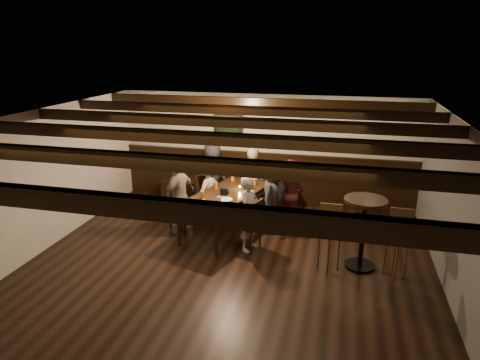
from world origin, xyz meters
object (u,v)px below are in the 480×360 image
(dining_table, at_px, (226,196))
(high_top_table, at_px, (364,223))
(person_bench_centre, at_px, (253,181))
(person_left_far, at_px, (179,196))
(bar_stool_right, at_px, (396,250))
(chair_right_far, at_px, (248,234))
(person_right_near, at_px, (273,197))
(chair_left_near, at_px, (208,203))
(person_right_far, at_px, (250,214))
(person_bench_left, at_px, (213,176))
(person_bench_right, at_px, (290,192))
(person_left_near, at_px, (207,188))
(chair_right_near, at_px, (271,217))
(bar_stool_left, at_px, (329,244))
(chair_left_far, at_px, (182,218))

(dining_table, relative_size, high_top_table, 1.90)
(person_bench_centre, relative_size, person_left_far, 1.00)
(person_left_far, bearing_deg, bar_stool_right, 95.02)
(chair_right_far, bearing_deg, person_right_near, -1.96)
(high_top_table, bearing_deg, person_right_near, 146.88)
(person_left_far, bearing_deg, chair_left_near, 178.00)
(dining_table, xyz_separation_m, bar_stool_right, (2.95, -0.98, -0.26))
(bar_stool_right, bearing_deg, person_right_near, 151.48)
(person_left_far, xyz_separation_m, high_top_table, (3.29, -0.60, 0.05))
(person_left_far, relative_size, person_right_far, 1.08)
(dining_table, bearing_deg, chair_right_far, -32.04)
(person_right_near, xyz_separation_m, bar_stool_right, (2.10, -1.20, -0.24))
(person_bench_left, relative_size, person_bench_right, 1.07)
(chair_left_near, height_order, person_left_near, person_left_near)
(chair_right_near, xyz_separation_m, high_top_table, (1.63, -1.05, 0.50))
(person_left_far, bearing_deg, person_bench_centre, 153.43)
(person_left_near, bearing_deg, person_bench_right, 105.26)
(person_right_far, xyz_separation_m, high_top_table, (1.86, -0.18, 0.10))
(bar_stool_left, xyz_separation_m, bar_stool_right, (1.00, 0.05, 0.00))
(chair_left_near, height_order, high_top_table, high_top_table)
(person_left_far, bearing_deg, person_bench_left, -173.66)
(chair_left_far, bearing_deg, person_bench_left, -172.33)
(chair_left_near, xyz_separation_m, person_bench_right, (1.68, -0.02, 0.40))
(person_bench_centre, bearing_deg, chair_left_near, 39.86)
(person_right_near, bearing_deg, chair_left_near, 90.00)
(chair_left_far, distance_m, person_bench_centre, 1.72)
(person_bench_centre, relative_size, person_left_near, 1.21)
(person_right_near, relative_size, bar_stool_left, 1.16)
(chair_right_near, relative_size, person_right_near, 0.64)
(person_bench_left, bearing_deg, chair_right_near, 164.46)
(chair_left_far, xyz_separation_m, person_bench_centre, (1.11, 1.24, 0.45))
(bar_stool_left, distance_m, bar_stool_right, 1.00)
(person_left_near, bearing_deg, person_left_far, 0.00)
(person_left_far, bearing_deg, chair_right_near, 121.50)
(person_bench_left, bearing_deg, chair_left_far, 97.67)
(person_bench_left, xyz_separation_m, person_bench_right, (1.73, -0.51, -0.05))
(chair_right_near, relative_size, person_left_near, 0.74)
(chair_right_near, relative_size, bar_stool_right, 0.74)
(chair_right_near, distance_m, bar_stool_left, 1.70)
(chair_right_near, relative_size, person_right_far, 0.66)
(chair_left_far, xyz_separation_m, person_left_far, (-0.03, 0.01, 0.45))
(person_right_far, relative_size, bar_stool_left, 1.12)
(chair_right_near, height_order, person_bench_left, person_bench_left)
(person_bench_centre, bearing_deg, person_right_near, 141.34)
(chair_right_far, relative_size, person_bench_centre, 0.64)
(dining_table, height_order, chair_left_far, chair_left_far)
(chair_right_far, height_order, bar_stool_left, bar_stool_left)
(dining_table, bearing_deg, chair_left_far, -147.93)
(chair_left_near, height_order, bar_stool_right, bar_stool_right)
(person_bench_centre, distance_m, person_left_near, 0.97)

